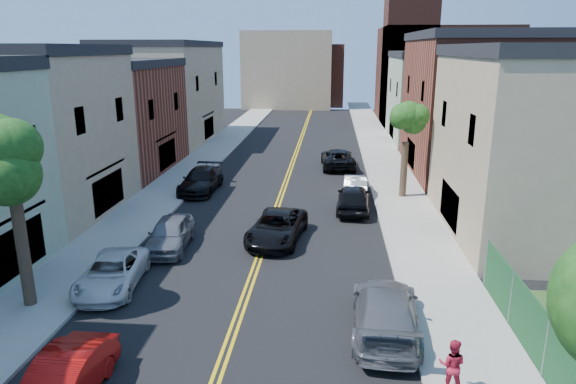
% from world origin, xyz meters
% --- Properties ---
extents(sidewalk_left, '(3.20, 100.00, 0.15)m').
position_xyz_m(sidewalk_left, '(-7.90, 40.00, 0.07)').
color(sidewalk_left, gray).
rests_on(sidewalk_left, ground).
extents(sidewalk_right, '(3.20, 100.00, 0.15)m').
position_xyz_m(sidewalk_right, '(7.90, 40.00, 0.07)').
color(sidewalk_right, gray).
rests_on(sidewalk_right, ground).
extents(curb_left, '(0.30, 100.00, 0.15)m').
position_xyz_m(curb_left, '(-6.15, 40.00, 0.07)').
color(curb_left, gray).
rests_on(curb_left, ground).
extents(curb_right, '(0.30, 100.00, 0.15)m').
position_xyz_m(curb_right, '(6.15, 40.00, 0.07)').
color(curb_right, gray).
rests_on(curb_right, ground).
extents(bldg_left_tan_near, '(9.00, 10.00, 9.00)m').
position_xyz_m(bldg_left_tan_near, '(-14.00, 25.00, 4.50)').
color(bldg_left_tan_near, '#998466').
rests_on(bldg_left_tan_near, ground).
extents(bldg_left_brick, '(9.00, 12.00, 8.00)m').
position_xyz_m(bldg_left_brick, '(-14.00, 36.00, 4.00)').
color(bldg_left_brick, brown).
rests_on(bldg_left_brick, ground).
extents(bldg_left_tan_far, '(9.00, 16.00, 9.50)m').
position_xyz_m(bldg_left_tan_far, '(-14.00, 50.00, 4.75)').
color(bldg_left_tan_far, '#998466').
rests_on(bldg_left_tan_far, ground).
extents(bldg_right_tan, '(9.00, 12.00, 9.00)m').
position_xyz_m(bldg_right_tan, '(14.00, 24.00, 4.50)').
color(bldg_right_tan, '#998466').
rests_on(bldg_right_tan, ground).
extents(bldg_right_brick, '(9.00, 14.00, 10.00)m').
position_xyz_m(bldg_right_brick, '(14.00, 38.00, 5.00)').
color(bldg_right_brick, brown).
rests_on(bldg_right_brick, ground).
extents(bldg_right_palegrn, '(9.00, 12.00, 8.50)m').
position_xyz_m(bldg_right_palegrn, '(14.00, 52.00, 4.25)').
color(bldg_right_palegrn, gray).
rests_on(bldg_right_palegrn, ground).
extents(church, '(16.20, 14.20, 22.60)m').
position_xyz_m(church, '(16.33, 67.07, 7.24)').
color(church, '#4C2319').
rests_on(church, ground).
extents(backdrop_left, '(14.00, 8.00, 12.00)m').
position_xyz_m(backdrop_left, '(-4.00, 82.00, 6.00)').
color(backdrop_left, '#998466').
rests_on(backdrop_left, ground).
extents(backdrop_center, '(10.00, 8.00, 10.00)m').
position_xyz_m(backdrop_center, '(0.00, 86.00, 5.00)').
color(backdrop_center, brown).
rests_on(backdrop_center, ground).
extents(fence_right, '(0.04, 15.00, 1.90)m').
position_xyz_m(fence_right, '(9.50, 9.50, 1.10)').
color(fence_right, '#143F1E').
rests_on(fence_right, sidewalk_right).
extents(tree_left_mid, '(5.20, 5.20, 9.29)m').
position_xyz_m(tree_left_mid, '(-7.88, 14.01, 6.58)').
color(tree_left_mid, '#3D2A1E').
rests_on(tree_left_mid, sidewalk_left).
extents(tree_right_far, '(4.40, 4.40, 8.03)m').
position_xyz_m(tree_right_far, '(7.92, 30.01, 5.76)').
color(tree_right_far, '#3D2A1E').
rests_on(tree_right_far, sidewalk_right).
extents(red_sedan, '(1.52, 4.24, 1.39)m').
position_xyz_m(red_sedan, '(-3.89, 8.84, 0.70)').
color(red_sedan, '#A80E0B').
rests_on(red_sedan, ground).
extents(white_pickup, '(2.64, 4.88, 1.30)m').
position_xyz_m(white_pickup, '(-5.50, 15.85, 0.65)').
color(white_pickup, silver).
rests_on(white_pickup, ground).
extents(grey_car_left, '(2.07, 4.57, 1.52)m').
position_xyz_m(grey_car_left, '(-4.44, 20.20, 0.76)').
color(grey_car_left, slate).
rests_on(grey_car_left, ground).
extents(black_car_left, '(2.32, 5.44, 1.56)m').
position_xyz_m(black_car_left, '(-5.50, 30.52, 0.78)').
color(black_car_left, black).
rests_on(black_car_left, ground).
extents(grey_car_right, '(2.56, 5.61, 1.59)m').
position_xyz_m(grey_car_right, '(5.18, 13.33, 0.79)').
color(grey_car_right, '#54575B').
rests_on(grey_car_right, ground).
extents(black_car_right, '(2.21, 4.89, 1.63)m').
position_xyz_m(black_car_right, '(4.62, 26.93, 0.81)').
color(black_car_right, black).
rests_on(black_car_right, ground).
extents(silver_car_right, '(1.66, 4.27, 1.38)m').
position_xyz_m(silver_car_right, '(4.88, 30.42, 0.69)').
color(silver_car_right, '#AAADB2').
rests_on(silver_car_right, ground).
extents(dark_car_right_far, '(2.89, 5.71, 1.55)m').
position_xyz_m(dark_car_right_far, '(3.80, 38.49, 0.77)').
color(dark_car_right_far, black).
rests_on(dark_car_right_far, ground).
extents(black_suv_lane, '(3.05, 5.48, 1.45)m').
position_xyz_m(black_suv_lane, '(0.60, 21.69, 0.72)').
color(black_suv_lane, black).
rests_on(black_suv_lane, ground).
extents(pedestrian_right, '(0.88, 0.77, 1.54)m').
position_xyz_m(pedestrian_right, '(6.70, 10.18, 0.92)').
color(pedestrian_right, '#AB1A30').
rests_on(pedestrian_right, sidewalk_right).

